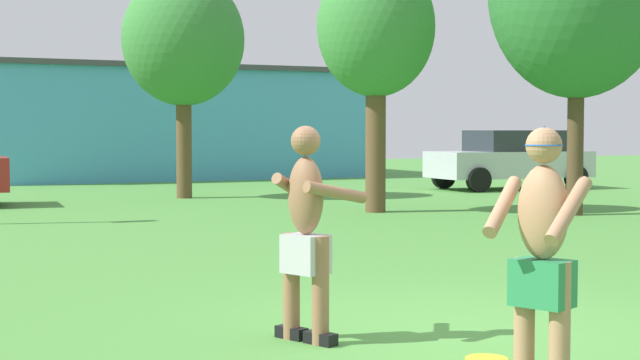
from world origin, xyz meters
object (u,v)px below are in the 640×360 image
at_px(player_near, 306,230).
at_px(tree_right_field, 376,30).
at_px(car_silver_mid_lot, 511,158).
at_px(tree_left_field, 183,41).
at_px(player_in_green, 542,247).
at_px(frisbee, 487,360).

xyz_separation_m(player_near, tree_right_field, (5.97, 9.89, 2.66)).
bearing_deg(car_silver_mid_lot, tree_left_field, 177.20).
distance_m(player_in_green, tree_right_field, 13.12).
relative_size(player_in_green, tree_left_field, 0.31).
bearing_deg(tree_right_field, player_in_green, -114.00).
bearing_deg(car_silver_mid_lot, player_in_green, -125.89).
height_order(player_near, tree_right_field, tree_right_field).
bearing_deg(tree_right_field, frisbee, -114.91).
height_order(player_in_green, tree_right_field, tree_right_field).
xyz_separation_m(player_in_green, car_silver_mid_lot, (12.02, 16.62, -0.06)).
xyz_separation_m(player_near, player_in_green, (0.74, -1.85, 0.03)).
height_order(frisbee, car_silver_mid_lot, car_silver_mid_lot).
relative_size(player_near, car_silver_mid_lot, 0.37).
xyz_separation_m(player_near, tree_left_field, (3.78, 15.20, 2.81)).
xyz_separation_m(player_near, frisbee, (0.86, -1.12, -0.83)).
relative_size(player_near, player_in_green, 1.00).
bearing_deg(player_near, car_silver_mid_lot, 49.15).
bearing_deg(player_near, tree_right_field, 58.88).
bearing_deg(player_near, frisbee, -52.53).
distance_m(player_near, tree_left_field, 15.92).
xyz_separation_m(car_silver_mid_lot, tree_right_field, (-6.80, -4.87, 2.69)).
distance_m(frisbee, tree_right_field, 12.63).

